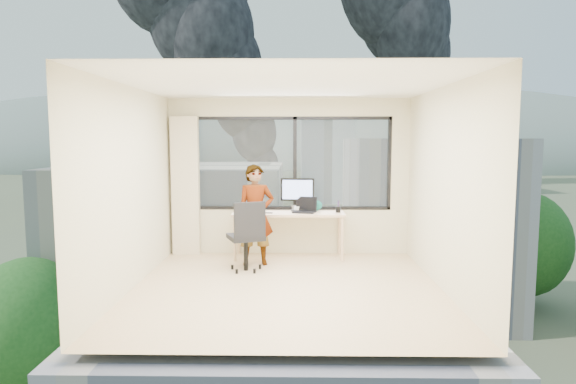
{
  "coord_description": "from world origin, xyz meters",
  "views": [
    {
      "loc": [
        0.12,
        -6.19,
        1.92
      ],
      "look_at": [
        0.0,
        1.0,
        1.15
      ],
      "focal_mm": 30.51,
      "sensor_mm": 36.0,
      "label": 1
    }
  ],
  "objects_px": {
    "person": "(256,215)",
    "game_console": "(303,208)",
    "desk": "(289,235)",
    "laptop": "(304,206)",
    "monitor": "(297,194)",
    "chair": "(246,235)",
    "handbag": "(315,205)"
  },
  "relations": [
    {
      "from": "chair",
      "to": "person",
      "type": "xyz_separation_m",
      "value": [
        0.12,
        0.35,
        0.24
      ]
    },
    {
      "from": "chair",
      "to": "game_console",
      "type": "xyz_separation_m",
      "value": [
        0.85,
        1.06,
        0.26
      ]
    },
    {
      "from": "chair",
      "to": "laptop",
      "type": "bearing_deg",
      "value": 19.19
    },
    {
      "from": "chair",
      "to": "handbag",
      "type": "height_order",
      "value": "chair"
    },
    {
      "from": "handbag",
      "to": "desk",
      "type": "bearing_deg",
      "value": -155.39
    },
    {
      "from": "person",
      "to": "handbag",
      "type": "xyz_separation_m",
      "value": [
        0.94,
        0.62,
        0.07
      ]
    },
    {
      "from": "desk",
      "to": "monitor",
      "type": "xyz_separation_m",
      "value": [
        0.14,
        0.15,
        0.65
      ]
    },
    {
      "from": "desk",
      "to": "person",
      "type": "distance_m",
      "value": 0.78
    },
    {
      "from": "person",
      "to": "laptop",
      "type": "distance_m",
      "value": 0.86
    },
    {
      "from": "desk",
      "to": "laptop",
      "type": "bearing_deg",
      "value": -9.54
    },
    {
      "from": "handbag",
      "to": "monitor",
      "type": "bearing_deg",
      "value": -171.57
    },
    {
      "from": "monitor",
      "to": "desk",
      "type": "bearing_deg",
      "value": -129.68
    },
    {
      "from": "desk",
      "to": "game_console",
      "type": "bearing_deg",
      "value": 47.86
    },
    {
      "from": "laptop",
      "to": "handbag",
      "type": "height_order",
      "value": "laptop"
    },
    {
      "from": "chair",
      "to": "monitor",
      "type": "relative_size",
      "value": 1.93
    },
    {
      "from": "person",
      "to": "handbag",
      "type": "bearing_deg",
      "value": 23.61
    },
    {
      "from": "person",
      "to": "desk",
      "type": "bearing_deg",
      "value": 31.8
    },
    {
      "from": "person",
      "to": "game_console",
      "type": "relative_size",
      "value": 4.67
    },
    {
      "from": "chair",
      "to": "game_console",
      "type": "distance_m",
      "value": 1.39
    },
    {
      "from": "desk",
      "to": "laptop",
      "type": "relative_size",
      "value": 4.87
    },
    {
      "from": "desk",
      "to": "person",
      "type": "bearing_deg",
      "value": -138.34
    },
    {
      "from": "chair",
      "to": "laptop",
      "type": "distance_m",
      "value": 1.2
    },
    {
      "from": "desk",
      "to": "monitor",
      "type": "bearing_deg",
      "value": 45.59
    },
    {
      "from": "person",
      "to": "game_console",
      "type": "distance_m",
      "value": 1.02
    },
    {
      "from": "person",
      "to": "monitor",
      "type": "relative_size",
      "value": 2.81
    },
    {
      "from": "chair",
      "to": "laptop",
      "type": "relative_size",
      "value": 2.87
    },
    {
      "from": "monitor",
      "to": "game_console",
      "type": "xyz_separation_m",
      "value": [
        0.09,
        0.11,
        -0.24
      ]
    },
    {
      "from": "desk",
      "to": "chair",
      "type": "relative_size",
      "value": 1.69
    },
    {
      "from": "chair",
      "to": "handbag",
      "type": "distance_m",
      "value": 1.47
    },
    {
      "from": "desk",
      "to": "chair",
      "type": "distance_m",
      "value": 1.02
    },
    {
      "from": "game_console",
      "to": "laptop",
      "type": "height_order",
      "value": "laptop"
    },
    {
      "from": "desk",
      "to": "laptop",
      "type": "height_order",
      "value": "laptop"
    }
  ]
}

